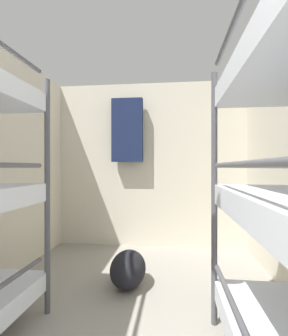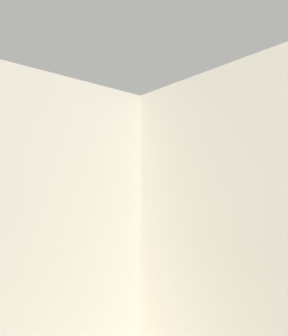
{
  "view_description": "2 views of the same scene",
  "coord_description": "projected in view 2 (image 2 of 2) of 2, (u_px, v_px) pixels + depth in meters",
  "views": [
    {
      "loc": [
        0.35,
        0.44,
        1.16
      ],
      "look_at": [
        0.09,
        2.72,
        1.15
      ],
      "focal_mm": 28.0,
      "sensor_mm": 36.0,
      "label": 1
    },
    {
      "loc": [
        -0.33,
        2.2,
        1.54
      ],
      "look_at": [
        0.82,
        3.56,
        1.7
      ],
      "focal_mm": 35.0,
      "sensor_mm": 36.0,
      "label": 2
    }
  ],
  "objects": []
}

